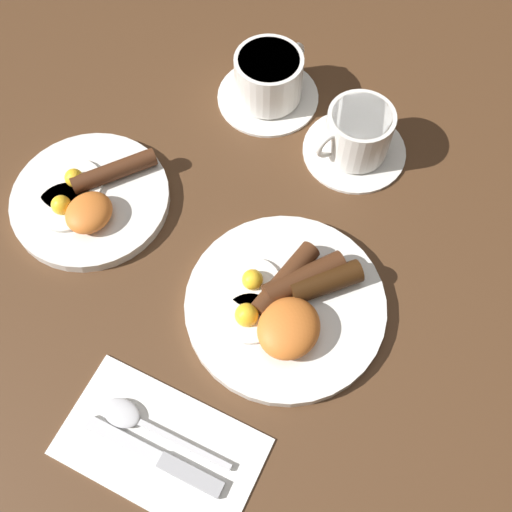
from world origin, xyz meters
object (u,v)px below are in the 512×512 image
(breakfast_plate_far, at_px, (89,198))
(breakfast_plate_near, at_px, (287,304))
(teacup_far, at_px, (269,81))
(teacup_near, at_px, (357,136))
(knife, at_px, (161,460))
(spoon, at_px, (136,420))

(breakfast_plate_far, bearing_deg, breakfast_plate_near, -88.43)
(breakfast_plate_far, xyz_separation_m, teacup_far, (0.28, -0.10, 0.02))
(breakfast_plate_far, height_order, teacup_far, teacup_far)
(breakfast_plate_near, bearing_deg, breakfast_plate_far, 91.57)
(breakfast_plate_far, relative_size, teacup_near, 1.45)
(knife, bearing_deg, breakfast_plate_far, -44.68)
(breakfast_plate_far, xyz_separation_m, teacup_near, (0.26, -0.25, 0.02))
(teacup_far, bearing_deg, knife, -161.05)
(breakfast_plate_near, bearing_deg, knife, 174.12)
(teacup_near, relative_size, spoon, 0.91)
(teacup_far, distance_m, knife, 0.52)
(breakfast_plate_near, distance_m, knife, 0.22)
(breakfast_plate_near, height_order, teacup_far, teacup_far)
(teacup_far, bearing_deg, breakfast_plate_far, 159.90)
(knife, height_order, spoon, spoon)
(breakfast_plate_near, height_order, teacup_near, teacup_near)
(breakfast_plate_far, distance_m, spoon, 0.29)
(breakfast_plate_far, relative_size, teacup_far, 1.41)
(teacup_near, bearing_deg, breakfast_plate_far, 135.55)
(breakfast_plate_far, height_order, knife, breakfast_plate_far)
(knife, bearing_deg, spoon, -27.76)
(knife, relative_size, spoon, 1.05)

